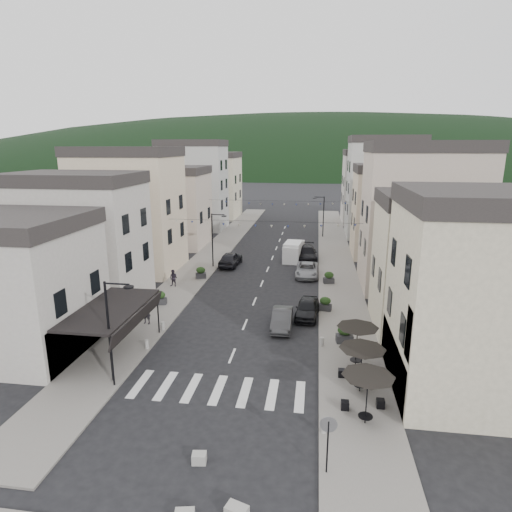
{
  "coord_description": "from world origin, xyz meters",
  "views": [
    {
      "loc": [
        5.01,
        -18.46,
        13.04
      ],
      "look_at": [
        -0.18,
        18.17,
        3.5
      ],
      "focal_mm": 30.0,
      "sensor_mm": 36.0,
      "label": 1
    }
  ],
  "objects_px": {
    "pedestrian_a": "(146,311)",
    "parked_car_a": "(307,308)",
    "pedestrian_b": "(174,278)",
    "parked_car_c": "(307,270)",
    "parked_car_d": "(307,253)",
    "parked_car_e": "(231,259)",
    "delivery_van": "(294,251)",
    "parked_car_b": "(282,319)"
  },
  "relations": [
    {
      "from": "delivery_van",
      "to": "pedestrian_a",
      "type": "xyz_separation_m",
      "value": [
        -9.83,
        -20.5,
        0.0
      ]
    },
    {
      "from": "parked_car_d",
      "to": "pedestrian_b",
      "type": "height_order",
      "value": "pedestrian_b"
    },
    {
      "from": "pedestrian_a",
      "to": "parked_car_c",
      "type": "bearing_deg",
      "value": 60.06
    },
    {
      "from": "pedestrian_a",
      "to": "parked_car_e",
      "type": "bearing_deg",
      "value": 89.17
    },
    {
      "from": "parked_car_a",
      "to": "pedestrian_b",
      "type": "height_order",
      "value": "pedestrian_b"
    },
    {
      "from": "parked_car_a",
      "to": "parked_car_e",
      "type": "distance_m",
      "value": 16.33
    },
    {
      "from": "parked_car_b",
      "to": "parked_car_d",
      "type": "relative_size",
      "value": 0.73
    },
    {
      "from": "parked_car_b",
      "to": "pedestrian_a",
      "type": "relative_size",
      "value": 2.09
    },
    {
      "from": "parked_car_a",
      "to": "pedestrian_b",
      "type": "relative_size",
      "value": 2.62
    },
    {
      "from": "delivery_van",
      "to": "pedestrian_b",
      "type": "bearing_deg",
      "value": -125.96
    },
    {
      "from": "parked_car_c",
      "to": "parked_car_d",
      "type": "xyz_separation_m",
      "value": [
        -0.21,
        6.38,
        0.14
      ]
    },
    {
      "from": "parked_car_a",
      "to": "pedestrian_b",
      "type": "bearing_deg",
      "value": 161.44
    },
    {
      "from": "pedestrian_a",
      "to": "pedestrian_b",
      "type": "xyz_separation_m",
      "value": [
        -0.87,
        8.75,
        -0.18
      ]
    },
    {
      "from": "parked_car_d",
      "to": "pedestrian_a",
      "type": "xyz_separation_m",
      "value": [
        -11.34,
        -20.62,
        0.28
      ]
    },
    {
      "from": "delivery_van",
      "to": "parked_car_d",
      "type": "bearing_deg",
      "value": 10.91
    },
    {
      "from": "pedestrian_b",
      "to": "parked_car_b",
      "type": "bearing_deg",
      "value": -25.25
    },
    {
      "from": "parked_car_a",
      "to": "parked_car_d",
      "type": "height_order",
      "value": "parked_car_d"
    },
    {
      "from": "parked_car_b",
      "to": "parked_car_c",
      "type": "bearing_deg",
      "value": 82.98
    },
    {
      "from": "parked_car_b",
      "to": "pedestrian_a",
      "type": "xyz_separation_m",
      "value": [
        -10.06,
        -0.96,
        0.43
      ]
    },
    {
      "from": "pedestrian_a",
      "to": "delivery_van",
      "type": "bearing_deg",
      "value": 73.48
    },
    {
      "from": "parked_car_e",
      "to": "parked_car_d",
      "type": "bearing_deg",
      "value": -152.63
    },
    {
      "from": "pedestrian_b",
      "to": "parked_car_e",
      "type": "bearing_deg",
      "value": 75.28
    },
    {
      "from": "pedestrian_a",
      "to": "parked_car_a",
      "type": "bearing_deg",
      "value": 24.67
    },
    {
      "from": "parked_car_c",
      "to": "parked_car_e",
      "type": "bearing_deg",
      "value": 162.93
    },
    {
      "from": "parked_car_a",
      "to": "pedestrian_a",
      "type": "height_order",
      "value": "pedestrian_a"
    },
    {
      "from": "parked_car_a",
      "to": "parked_car_b",
      "type": "bearing_deg",
      "value": -122.92
    },
    {
      "from": "delivery_van",
      "to": "pedestrian_b",
      "type": "relative_size",
      "value": 3.01
    },
    {
      "from": "parked_car_d",
      "to": "delivery_van",
      "type": "distance_m",
      "value": 1.55
    },
    {
      "from": "parked_car_c",
      "to": "pedestrian_a",
      "type": "bearing_deg",
      "value": -128.23
    },
    {
      "from": "parked_car_c",
      "to": "parked_car_e",
      "type": "height_order",
      "value": "parked_car_e"
    },
    {
      "from": "parked_car_b",
      "to": "delivery_van",
      "type": "relative_size",
      "value": 0.85
    },
    {
      "from": "parked_car_d",
      "to": "delivery_van",
      "type": "xyz_separation_m",
      "value": [
        -1.52,
        -0.12,
        0.28
      ]
    },
    {
      "from": "parked_car_b",
      "to": "pedestrian_b",
      "type": "height_order",
      "value": "pedestrian_b"
    },
    {
      "from": "delivery_van",
      "to": "parked_car_b",
      "type": "bearing_deg",
      "value": -82.95
    },
    {
      "from": "parked_car_b",
      "to": "parked_car_e",
      "type": "relative_size",
      "value": 0.88
    },
    {
      "from": "parked_car_c",
      "to": "parked_car_d",
      "type": "distance_m",
      "value": 6.38
    },
    {
      "from": "pedestrian_b",
      "to": "parked_car_c",
      "type": "bearing_deg",
      "value": 34.08
    },
    {
      "from": "parked_car_a",
      "to": "parked_car_e",
      "type": "xyz_separation_m",
      "value": [
        -8.89,
        13.7,
        0.08
      ]
    },
    {
      "from": "parked_car_a",
      "to": "delivery_van",
      "type": "bearing_deg",
      "value": 101.36
    },
    {
      "from": "parked_car_d",
      "to": "parked_car_c",
      "type": "bearing_deg",
      "value": -91.97
    },
    {
      "from": "parked_car_a",
      "to": "parked_car_b",
      "type": "relative_size",
      "value": 1.03
    },
    {
      "from": "parked_car_c",
      "to": "parked_car_a",
      "type": "bearing_deg",
      "value": -87.55
    }
  ]
}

